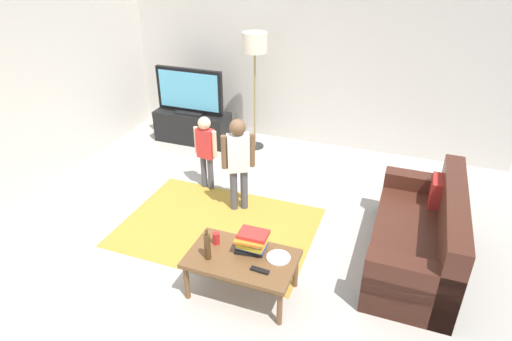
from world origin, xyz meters
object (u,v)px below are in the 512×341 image
Objects in this scene: floor_lamp at (255,49)px; plate at (278,258)px; tv_stand at (193,127)px; tv at (189,92)px; couch at (423,240)px; book_stack at (252,242)px; coffee_table at (242,261)px; child_center at (238,157)px; child_near_tv at (206,146)px; tv_remote at (260,270)px; soda_can at (216,238)px; bottle at (207,246)px.

plate is (1.34, -2.94, -1.12)m from floor_lamp.
tv_stand is 0.60m from tv.
couch is 1.77m from book_stack.
coffee_table is 0.20m from book_stack.
tv is 0.62× the size of floor_lamp.
child_near_tv is at bearing 151.68° from child_center.
tv is at bearing 127.19° from book_stack.
coffee_table is (1.16, -1.63, -0.24)m from child_near_tv.
soda_can is at bearing 160.26° from tv_remote.
tv is at bearing 130.37° from plate.
soda_can is at bearing -60.72° from child_near_tv.
book_stack is (2.08, -2.77, 0.28)m from tv_stand.
child_center reaches higher than bottle.
child_center is (0.44, -1.72, -0.83)m from floor_lamp.
floor_lamp is (1.02, 0.15, 1.30)m from tv_stand.
tv is 1.24m from floor_lamp.
child_center is 1.67m from tv_remote.
couch is at bearing 44.04° from tv_remote.
tv_remote is (0.79, -1.44, -0.28)m from child_center.
soda_can is (-0.02, 0.22, -0.07)m from bottle.
tv_stand is at bearing 152.66° from couch.
couch reaches higher than book_stack.
bottle is 2.65× the size of soda_can.
plate is at bearing -53.71° from child_center.
tv_stand is 1.09× the size of tv.
child_center is 3.73× the size of bottle.
bottle is 1.87× the size of tv_remote.
child_near_tv is (0.87, -1.25, 0.36)m from tv_stand.
plate is (0.89, -1.22, -0.28)m from child_center.
child_center is at bearing -47.12° from tv_stand.
book_stack is at bearing -62.40° from child_center.
floor_lamp reaches higher than soda_can.
tv_remote is at bearing -53.18° from tv_stand.
tv_remote is 0.24m from plate.
book_stack is at bearing 3.56° from soda_can.
book_stack is 2.57× the size of soda_can.
child_center is 1.54m from plate.
tv_remote is (0.17, -0.24, -0.09)m from book_stack.
coffee_table is (0.57, -1.32, -0.34)m from child_center.
tv reaches higher than tv_remote.
tv_stand is 3.76m from tv_remote.
child_near_tv is 1.76m from soda_can.
plate is at bearing 20.13° from bottle.
tv is 1.09× the size of child_near_tv.
couch is at bearing 37.11° from plate.
coffee_table is at bearing -54.63° from child_near_tv.
book_stack is at bearing -52.81° from tv.
book_stack reaches higher than tv_remote.
soda_can is at bearing -76.31° from floor_lamp.
child_center is (1.46, -1.57, 0.47)m from tv_stand.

